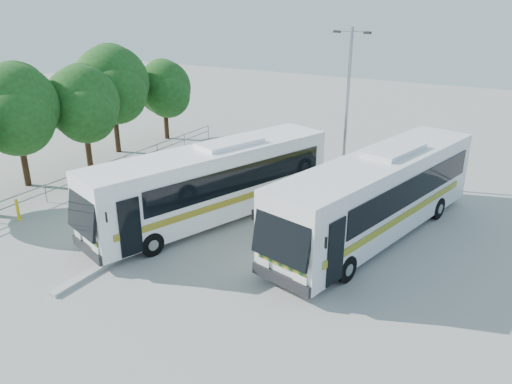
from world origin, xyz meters
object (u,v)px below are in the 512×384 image
Objects in this scene: tree_far_e at (165,88)px; lamppost at (347,101)px; tree_far_b at (16,107)px; coach_main at (212,182)px; bollard at (18,210)px; tree_far_c at (83,102)px; coach_adjacent at (378,194)px; tree_far_d at (112,83)px.

tree_far_e is 0.68× the size of lamppost.
coach_main is (12.00, 1.35, -2.59)m from tree_far_b.
tree_far_b is 6.44× the size of bollard.
tree_far_c is 11.62m from coach_main.
coach_adjacent is (18.97, -8.51, -1.84)m from tree_far_e.
tree_far_d is 20.25m from coach_adjacent.
tree_far_b reaches higher than bollard.
tree_far_b reaches higher than coach_main.
tree_far_e is at bearing 102.29° from bollard.
tree_far_b is 12.13m from tree_far_e.
coach_adjacent is (19.65, -4.00, -2.77)m from tree_far_d.
bollard is (3.38, -15.52, -3.35)m from tree_far_e.
tree_far_c is 3.93m from tree_far_d.
tree_far_b is 18.28m from lamppost.
tree_far_c is at bearing -173.65° from coach_main.
coach_main is 1.50× the size of lamppost.
tree_far_b is 0.53× the size of coach_main.
coach_main is (11.62, -10.75, -1.91)m from tree_far_e.
tree_far_e is at bearing 169.16° from coach_adjacent.
tree_far_e is 0.45× the size of coach_main.
coach_main is 12.15× the size of bollard.
tree_far_b is at bearing -87.77° from tree_far_d.
tree_far_d is at bearing 110.24° from bollard.
tree_far_d is 6.78× the size of bollard.
tree_far_d reaches higher than tree_far_b.
lamppost is (15.54, 9.62, 0.26)m from tree_far_b.
tree_far_c reaches higher than tree_far_e.
lamppost is at bearing 135.65° from coach_adjacent.
tree_far_b is 0.95× the size of tree_far_d.
tree_far_c is at bearing -167.64° from coach_adjacent.
coach_adjacent is at bearing -52.72° from lamppost.
lamppost is at bearing 7.25° from tree_far_d.
tree_far_b is 7.61m from tree_far_d.
tree_far_c is 0.49× the size of coach_main.
tree_far_c is at bearing -153.76° from lamppost.
tree_far_d is at bearing -98.63° from tree_far_e.
tree_far_d is at bearing 92.23° from tree_far_b.
tree_far_c is 0.47× the size of coach_adjacent.
coach_main is 9.63m from bollard.
bollard is at bearing -42.25° from tree_far_b.
coach_adjacent is (19.36, 3.60, -2.52)m from tree_far_b.
lamppost is at bearing 47.91° from bollard.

